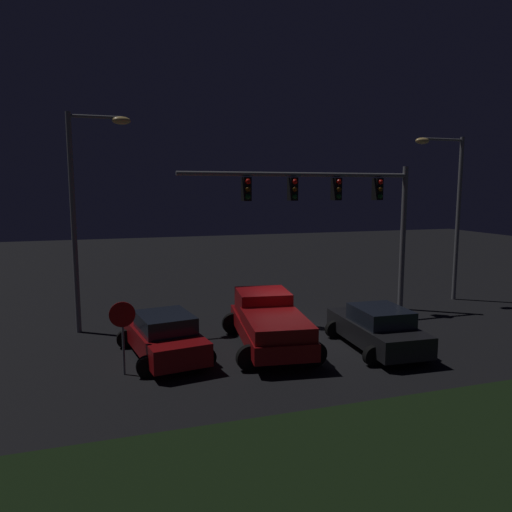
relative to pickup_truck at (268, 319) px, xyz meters
The scene contains 9 objects.
ground_plane 1.58m from the pickup_truck, 34.75° to the left, with size 80.00×80.00×0.00m, color black.
grass_median 8.74m from the pickup_truck, 83.32° to the right, with size 25.17×6.93×0.10m, color black.
pickup_truck is the anchor object (origin of this frame).
car_sedan 3.77m from the pickup_truck, 21.40° to the right, with size 2.63×4.48×1.51m.
car_sedan_far 3.63m from the pickup_truck, behind, with size 2.91×4.62×1.51m.
traffic_signal_gantry 6.66m from the pickup_truck, 37.41° to the left, with size 10.32×0.56×6.50m.
street_lamp_left 8.28m from the pickup_truck, 146.81° to the left, with size 2.32×0.44×8.31m.
street_lamp_right 12.27m from the pickup_truck, 21.23° to the left, with size 2.72×0.44×7.99m.
stop_sign 5.11m from the pickup_truck, 166.95° to the right, with size 0.76×0.08×2.23m.
Camera 1 is at (-6.44, -16.25, 5.50)m, focal length 34.06 mm.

